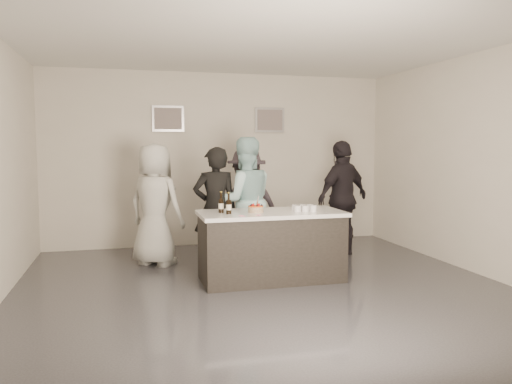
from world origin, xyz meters
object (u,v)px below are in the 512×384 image
person_guest_right (343,198)px  cake (256,209)px  person_main_black (215,208)px  beer_bottle_b (229,204)px  person_main_blue (245,201)px  beer_bottle_a (221,203)px  bar_counter (271,246)px  person_guest_back (247,203)px  person_guest_left (155,205)px

person_guest_right → cake: bearing=9.1°
cake → person_guest_right: bearing=34.2°
person_main_black → person_guest_right: bearing=-172.4°
beer_bottle_b → person_main_blue: bearing=66.4°
beer_bottle_a → person_guest_right: size_ratio=0.14×
person_main_blue → beer_bottle_b: bearing=64.9°
bar_counter → beer_bottle_a: 0.87m
beer_bottle_b → person_guest_right: bearing=30.7°
bar_counter → person_guest_back: person_guest_back is taller
person_guest_left → person_guest_back: person_guest_left is taller
cake → beer_bottle_b: (-0.37, -0.07, 0.09)m
person_main_blue → person_guest_right: (1.66, 0.23, -0.02)m
bar_counter → person_guest_left: bearing=138.8°
person_guest_back → beer_bottle_a: bearing=56.5°
bar_counter → beer_bottle_b: bearing=-170.9°
cake → beer_bottle_b: 0.38m
bar_counter → cake: size_ratio=9.49×
beer_bottle_a → person_guest_left: bearing=122.5°
person_guest_back → bar_counter: bearing=81.5°
person_guest_left → beer_bottle_b: bearing=160.7°
beer_bottle_b → person_main_blue: person_main_blue is taller
person_main_black → cake: bearing=113.2°
bar_counter → beer_bottle_b: beer_bottle_b is taller
beer_bottle_a → cake: bearing=-8.9°
cake → person_main_blue: person_main_blue is taller
beer_bottle_b → person_guest_back: bearing=68.5°
cake → bar_counter: bearing=6.1°
cake → person_main_black: 0.88m
beer_bottle_b → person_guest_right: person_guest_right is taller
cake → person_guest_left: bearing=133.5°
person_guest_right → person_guest_back: person_guest_right is taller
beer_bottle_b → person_guest_back: (0.60, 1.52, -0.18)m
bar_counter → person_main_black: (-0.60, 0.77, 0.41)m
cake → beer_bottle_b: bearing=-169.2°
beer_bottle_a → person_guest_back: size_ratio=0.15×
person_main_blue → person_guest_left: size_ratio=1.05×
bar_counter → beer_bottle_a: beer_bottle_a is taller
beer_bottle_a → person_guest_right: 2.44m
person_main_black → person_main_blue: size_ratio=0.92×
person_guest_left → person_guest_right: 2.93m
bar_counter → person_guest_back: (0.02, 1.43, 0.40)m
beer_bottle_a → person_main_black: size_ratio=0.15×
cake → person_main_black: person_main_black is taller
person_main_blue → bar_counter: bearing=96.9°
person_main_black → beer_bottle_a: bearing=83.1°
person_guest_right → beer_bottle_a: bearing=2.0°
person_main_black → person_guest_right: 2.16m
person_guest_left → person_guest_back: 1.44m
beer_bottle_b → person_main_blue: (0.44, 1.01, -0.10)m
cake → person_guest_left: person_guest_left is taller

